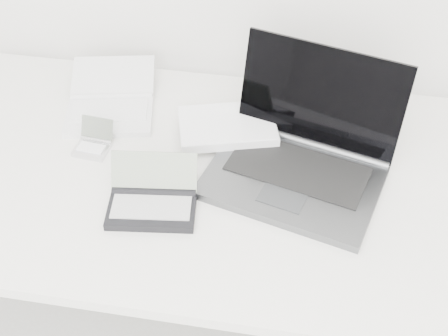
% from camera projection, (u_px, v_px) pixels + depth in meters
% --- Properties ---
extents(desk, '(1.60, 0.80, 0.73)m').
position_uv_depth(desk, '(239.00, 190.00, 1.51)').
color(desk, white).
rests_on(desk, ground).
extents(laptop_large, '(0.56, 0.44, 0.26)m').
position_uv_depth(laptop_large, '(284.00, 150.00, 1.49)').
color(laptop_large, '#515356').
rests_on(laptop_large, desk).
extents(netbook_open_white, '(0.28, 0.33, 0.05)m').
position_uv_depth(netbook_open_white, '(110.00, 104.00, 1.66)').
color(netbook_open_white, white).
rests_on(netbook_open_white, desk).
extents(pda_silver, '(0.09, 0.10, 0.06)m').
position_uv_depth(pda_silver, '(93.00, 144.00, 1.55)').
color(pda_silver, silver).
rests_on(pda_silver, desk).
extents(palmtop_charcoal, '(0.21, 0.18, 0.10)m').
position_uv_depth(palmtop_charcoal, '(152.00, 201.00, 1.39)').
color(palmtop_charcoal, black).
rests_on(palmtop_charcoal, desk).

